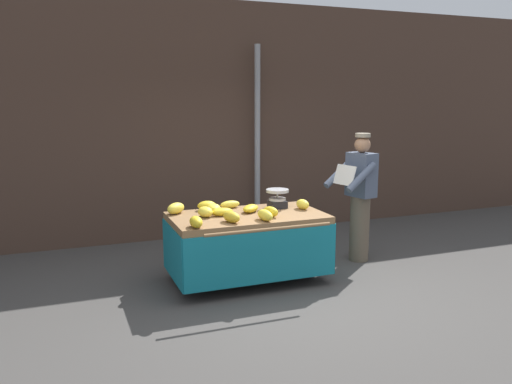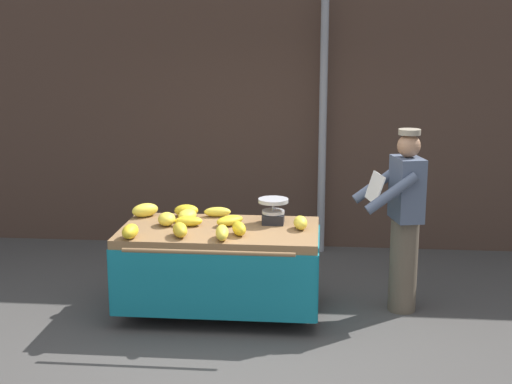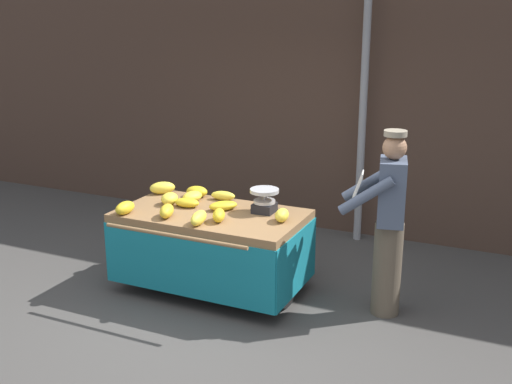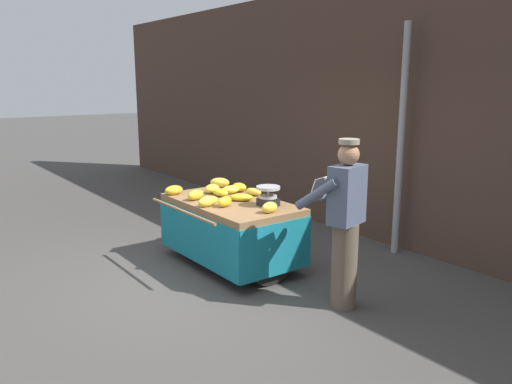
# 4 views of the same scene
# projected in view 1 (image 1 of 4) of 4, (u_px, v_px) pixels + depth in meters

# --- Properties ---
(ground_plane) EXTENTS (60.00, 60.00, 0.00)m
(ground_plane) POSITION_uv_depth(u_px,v_px,m) (300.00, 300.00, 5.67)
(ground_plane) COLOR #423F3D
(back_wall) EXTENTS (16.00, 0.24, 3.63)m
(back_wall) POSITION_uv_depth(u_px,v_px,m) (216.00, 121.00, 8.19)
(back_wall) COLOR #473328
(back_wall) RESTS_ON ground
(street_pole) EXTENTS (0.09, 0.09, 2.97)m
(street_pole) POSITION_uv_depth(u_px,v_px,m) (257.00, 142.00, 8.17)
(street_pole) COLOR gray
(street_pole) RESTS_ON ground
(banana_cart) EXTENTS (1.81, 1.20, 0.82)m
(banana_cart) POSITION_uv_depth(u_px,v_px,m) (247.00, 233.00, 6.14)
(banana_cart) COLOR olive
(banana_cart) RESTS_ON ground
(weighing_scale) EXTENTS (0.28, 0.28, 0.24)m
(weighing_scale) POSITION_uv_depth(u_px,v_px,m) (277.00, 199.00, 6.44)
(weighing_scale) COLOR black
(weighing_scale) RESTS_ON banana_cart
(banana_bunch_0) EXTENTS (0.20, 0.26, 0.11)m
(banana_bunch_0) POSITION_uv_depth(u_px,v_px,m) (214.00, 208.00, 6.18)
(banana_bunch_0) COLOR yellow
(banana_bunch_0) RESTS_ON banana_cart
(banana_bunch_1) EXTENTS (0.15, 0.23, 0.12)m
(banana_bunch_1) POSITION_uv_depth(u_px,v_px,m) (303.00, 204.00, 6.37)
(banana_bunch_1) COLOR yellow
(banana_bunch_1) RESTS_ON banana_cart
(banana_bunch_2) EXTENTS (0.24, 0.18, 0.12)m
(banana_bunch_2) POSITION_uv_depth(u_px,v_px,m) (207.00, 206.00, 6.31)
(banana_bunch_2) COLOR gold
(banana_bunch_2) RESTS_ON banana_cart
(banana_bunch_3) EXTENTS (0.27, 0.14, 0.09)m
(banana_bunch_3) POSITION_uv_depth(u_px,v_px,m) (230.00, 204.00, 6.44)
(banana_bunch_3) COLOR yellow
(banana_bunch_3) RESTS_ON banana_cart
(banana_bunch_4) EXTENTS (0.19, 0.24, 0.12)m
(banana_bunch_4) POSITION_uv_depth(u_px,v_px,m) (205.00, 212.00, 5.95)
(banana_bunch_4) COLOR yellow
(banana_bunch_4) RESTS_ON banana_cart
(banana_bunch_5) EXTENTS (0.18, 0.25, 0.12)m
(banana_bunch_5) POSITION_uv_depth(u_px,v_px,m) (271.00, 212.00, 5.96)
(banana_bunch_5) COLOR gold
(banana_bunch_5) RESTS_ON banana_cart
(banana_bunch_6) EXTENTS (0.14, 0.25, 0.12)m
(banana_bunch_6) POSITION_uv_depth(u_px,v_px,m) (196.00, 222.00, 5.47)
(banana_bunch_6) COLOR gold
(banana_bunch_6) RESTS_ON banana_cart
(banana_bunch_7) EXTENTS (0.20, 0.28, 0.12)m
(banana_bunch_7) POSITION_uv_depth(u_px,v_px,m) (231.00, 217.00, 5.69)
(banana_bunch_7) COLOR gold
(banana_bunch_7) RESTS_ON banana_cart
(banana_bunch_8) EXTENTS (0.15, 0.29, 0.12)m
(banana_bunch_8) POSITION_uv_depth(u_px,v_px,m) (265.00, 215.00, 5.78)
(banana_bunch_8) COLOR yellow
(banana_bunch_8) RESTS_ON banana_cart
(banana_bunch_9) EXTENTS (0.27, 0.17, 0.09)m
(banana_bunch_9) POSITION_uv_depth(u_px,v_px,m) (222.00, 212.00, 6.03)
(banana_bunch_9) COLOR gold
(banana_bunch_9) RESTS_ON banana_cart
(banana_bunch_10) EXTENTS (0.31, 0.31, 0.09)m
(banana_bunch_10) POSITION_uv_depth(u_px,v_px,m) (251.00, 208.00, 6.22)
(banana_bunch_10) COLOR gold
(banana_bunch_10) RESTS_ON banana_cart
(banana_bunch_11) EXTENTS (0.30, 0.29, 0.13)m
(banana_bunch_11) POSITION_uv_depth(u_px,v_px,m) (176.00, 208.00, 6.13)
(banana_bunch_11) COLOR yellow
(banana_bunch_11) RESTS_ON banana_cart
(vendor_person) EXTENTS (0.65, 0.60, 1.71)m
(vendor_person) POSITION_uv_depth(u_px,v_px,m) (360.00, 197.00, 6.89)
(vendor_person) COLOR brown
(vendor_person) RESTS_ON ground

